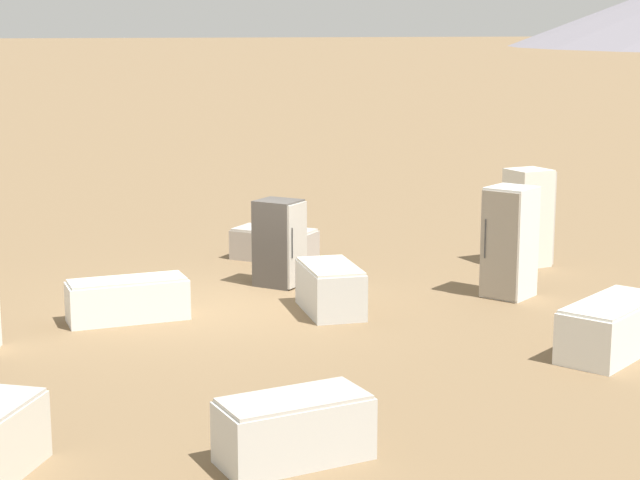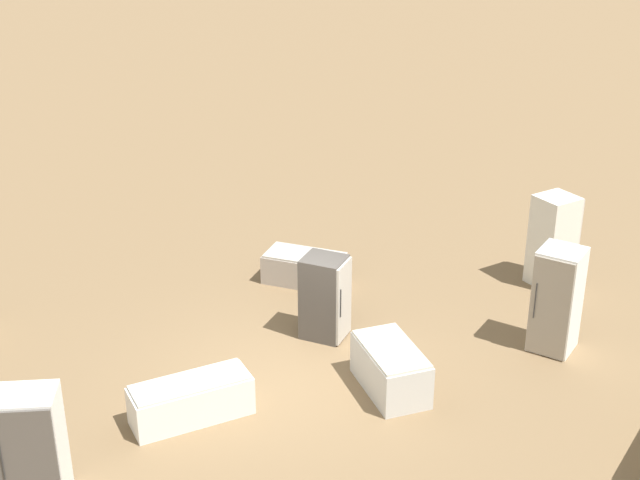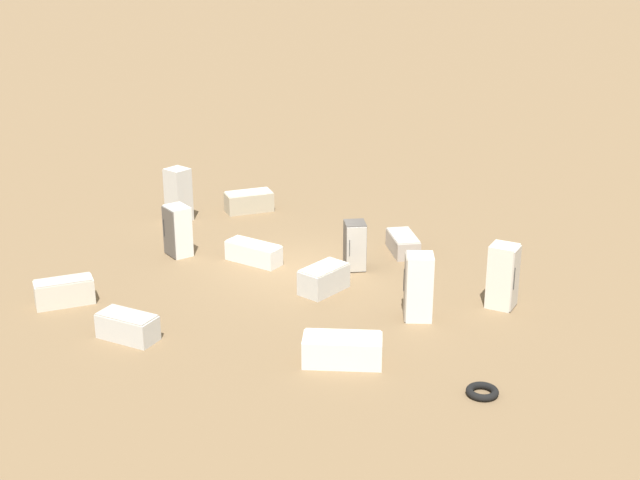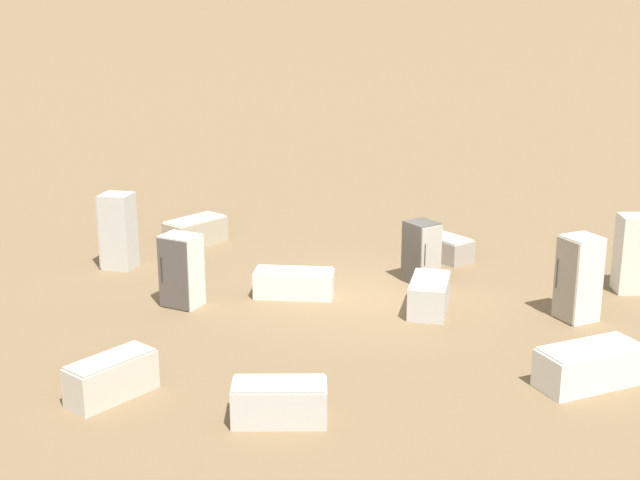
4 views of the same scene
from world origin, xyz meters
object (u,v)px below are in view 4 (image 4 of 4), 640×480
object	(u,v)px
discarded_fridge_0	(294,283)
discarded_fridge_10	(118,231)
discarded_fridge_3	(633,254)
discarded_fridge_4	(421,252)
discarded_fridge_6	(590,366)
discarded_fridge_8	(181,271)
discarded_fridge_11	(443,247)
discarded_fridge_5	(578,278)
discarded_fridge_7	(195,231)
discarded_fridge_9	(279,402)
discarded_fridge_1	(429,295)
discarded_fridge_2	(111,378)

from	to	relation	value
discarded_fridge_0	discarded_fridge_10	xyz separation A→B (m)	(-1.96, -4.47, 0.61)
discarded_fridge_3	discarded_fridge_4	distance (m)	4.77
discarded_fridge_4	discarded_fridge_6	bearing A→B (deg)	78.75
discarded_fridge_0	discarded_fridge_6	distance (m)	6.98
discarded_fridge_10	discarded_fridge_8	bearing A→B (deg)	-130.99
discarded_fridge_4	discarded_fridge_11	world-z (taller)	discarded_fridge_4
discarded_fridge_8	discarded_fridge_11	bearing A→B (deg)	-123.61
discarded_fridge_0	discarded_fridge_5	xyz separation A→B (m)	(1.12, 5.99, 0.58)
discarded_fridge_6	discarded_fridge_7	distance (m)	11.85
discarded_fridge_9	discarded_fridge_5	bearing A→B (deg)	-53.57
discarded_fridge_1	discarded_fridge_4	xyz separation A→B (m)	(-1.94, -0.05, 0.36)
discarded_fridge_5	discarded_fridge_8	distance (m)	8.40
discarded_fridge_2	discarded_fridge_9	distance (m)	3.00
discarded_fridge_10	discarded_fridge_2	bearing A→B (deg)	-155.62
discarded_fridge_1	discarded_fridge_8	xyz separation A→B (m)	(-0.15, -5.34, 0.43)
discarded_fridge_3	discarded_fridge_10	size ratio (longest dim) A/B	0.96
discarded_fridge_1	discarded_fridge_11	xyz separation A→B (m)	(-3.88, 0.64, -0.07)
discarded_fridge_11	discarded_fridge_6	bearing A→B (deg)	64.36
discarded_fridge_0	discarded_fridge_4	bearing A→B (deg)	114.37
discarded_fridge_3	discarded_fridge_5	bearing A→B (deg)	-44.33
discarded_fridge_2	discarded_fridge_5	xyz separation A→B (m)	(-4.05, 8.72, 0.54)
discarded_fridge_10	discarded_fridge_4	bearing A→B (deg)	-85.84
discarded_fridge_1	discarded_fridge_11	size ratio (longest dim) A/B	0.93
discarded_fridge_6	discarded_fridge_11	size ratio (longest dim) A/B	1.23
discarded_fridge_10	discarded_fridge_3	bearing A→B (deg)	-85.21
discarded_fridge_4	discarded_fridge_11	size ratio (longest dim) A/B	0.88
discarded_fridge_9	discarded_fridge_11	distance (m)	9.58
discarded_fridge_2	discarded_fridge_4	bearing A→B (deg)	-94.18
discarded_fridge_10	discarded_fridge_6	bearing A→B (deg)	-111.59
discarded_fridge_0	discarded_fridge_5	distance (m)	6.12
discarded_fridge_1	discarded_fridge_8	bearing A→B (deg)	-171.60
discarded_fridge_11	discarded_fridge_10	bearing A→B (deg)	-32.24
discarded_fridge_6	discarded_fridge_5	bearing A→B (deg)	-35.43
discarded_fridge_2	discarded_fridge_3	world-z (taller)	discarded_fridge_3
discarded_fridge_2	discarded_fridge_5	bearing A→B (deg)	-117.45
discarded_fridge_0	discarded_fridge_8	world-z (taller)	discarded_fridge_8
discarded_fridge_0	discarded_fridge_6	world-z (taller)	discarded_fridge_6
discarded_fridge_8	discarded_fridge_11	xyz separation A→B (m)	(-3.73, 5.98, -0.50)
discarded_fridge_2	discarded_fridge_3	size ratio (longest dim) A/B	0.91
discarded_fridge_0	discarded_fridge_5	world-z (taller)	discarded_fridge_5
discarded_fridge_2	discarded_fridge_10	bearing A→B (deg)	-38.64
discarded_fridge_5	discarded_fridge_10	world-z (taller)	discarded_fridge_10
discarded_fridge_7	discarded_fridge_11	world-z (taller)	discarded_fridge_7
discarded_fridge_4	discarded_fridge_6	size ratio (longest dim) A/B	0.72
discarded_fridge_3	discarded_fridge_9	xyz separation A→B (m)	(6.61, -7.46, -0.55)
discarded_fridge_11	discarded_fridge_7	bearing A→B (deg)	-48.36
discarded_fridge_4	discarded_fridge_9	bearing A→B (deg)	32.23
discarded_fridge_1	discarded_fridge_10	bearing A→B (deg)	169.54
discarded_fridge_0	discarded_fridge_3	xyz separation A→B (m)	(-0.72, 7.65, 0.57)
discarded_fridge_1	discarded_fridge_7	distance (m)	7.62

